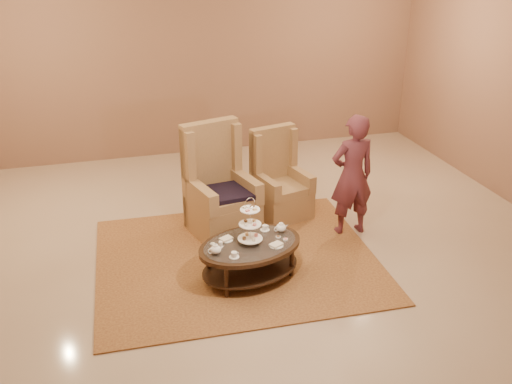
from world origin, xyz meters
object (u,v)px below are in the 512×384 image
object	(u,v)px
person	(352,176)
armchair_right	(279,187)
armchair_left	(219,196)
tea_table	(250,250)

from	to	relation	value
person	armchair_right	bearing A→B (deg)	-48.57
armchair_left	person	distance (m)	1.72
tea_table	armchair_right	world-z (taller)	armchair_right
armchair_left	armchair_right	size ratio (longest dim) A/B	1.17
tea_table	armchair_left	world-z (taller)	armchair_left
tea_table	person	world-z (taller)	person
armchair_left	armchair_right	world-z (taller)	armchair_left
tea_table	armchair_left	bearing A→B (deg)	79.26
armchair_left	person	world-z (taller)	person
person	armchair_left	bearing A→B (deg)	-20.06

